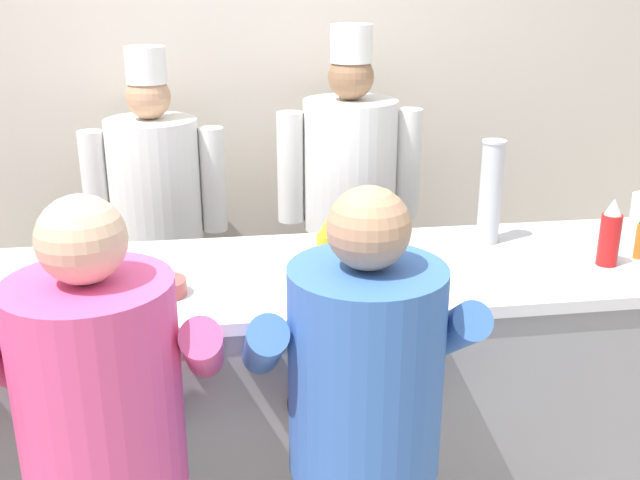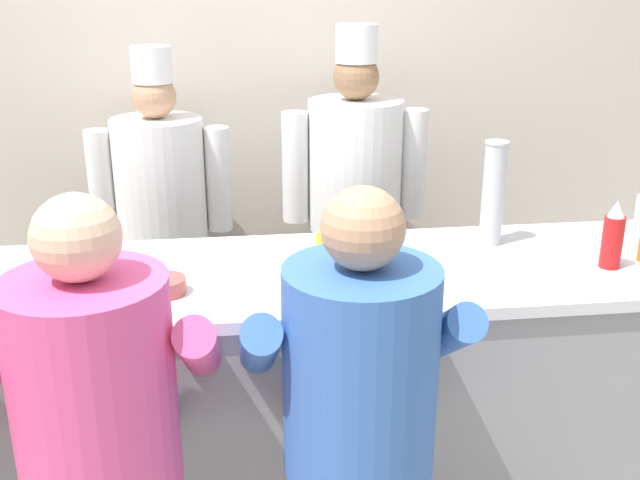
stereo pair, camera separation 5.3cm
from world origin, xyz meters
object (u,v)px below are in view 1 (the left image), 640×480
Objects in this scene: mustard_bottle_yellow at (327,254)px; cook_in_whites_far at (349,196)px; coffee_mug_white at (114,300)px; cup_stack_steel at (491,192)px; diner_seated_pink at (102,396)px; cook_in_whites_near at (157,211)px; cereal_bowl at (165,287)px; diner_seated_blue at (362,377)px; ketchup_bottle_red at (610,234)px; breakfast_plate at (5,295)px; coffee_mug_blue at (413,277)px; hot_sauce_bottle_orange at (639,241)px.

cook_in_whites_far is at bearing 75.54° from mustard_bottle_yellow.
cup_stack_steel is (1.31, 0.43, 0.15)m from coffee_mug_white.
cook_in_whites_near is (0.05, 1.60, -0.02)m from diner_seated_pink.
cereal_bowl is at bearing -178.44° from mustard_bottle_yellow.
diner_seated_blue is (0.53, -0.49, -0.08)m from cereal_bowl.
ketchup_bottle_red is 0.61× the size of cup_stack_steel.
cup_stack_steel reaches higher than coffee_mug_white.
diner_seated_pink reaches higher than mustard_bottle_yellow.
breakfast_plate is at bearing 175.91° from cereal_bowl.
cook_in_whites_near is at bearing 177.34° from cook_in_whites_far.
diner_seated_pink is at bearing -56.47° from breakfast_plate.
cup_stack_steel is at bearing 24.82° from mustard_bottle_yellow.
cook_in_whites_near is (-1.58, 1.08, -0.18)m from ketchup_bottle_red.
coffee_mug_blue is at bearing -18.80° from mustard_bottle_yellow.
cereal_bowl is (-0.51, -0.01, -0.08)m from mustard_bottle_yellow.
cereal_bowl is at bearing -164.84° from cup_stack_steel.
mustard_bottle_yellow is 0.14× the size of cook_in_whites_near.
mustard_bottle_yellow reaches higher than cereal_bowl.
cup_stack_steel is at bearing 31.56° from diner_seated_pink.
breakfast_plate is 0.19× the size of diner_seated_blue.
coffee_mug_blue is 0.57m from cup_stack_steel.
cup_stack_steel reaches higher than ketchup_bottle_red.
cook_in_whites_near reaches higher than coffee_mug_white.
mustard_bottle_yellow is 0.82× the size of breakfast_plate.
breakfast_plate is (-2.11, -0.04, -0.05)m from hot_sauce_bottle_orange.
ketchup_bottle_red is at bearing 1.39° from cereal_bowl.
diner_seated_blue is at bearing -99.32° from cook_in_whites_far.
cook_in_whites_far is (-0.84, 0.99, -0.09)m from hot_sauce_bottle_orange.
cook_in_whites_far reaches higher than coffee_mug_blue.
mustard_bottle_yellow is 0.13× the size of cook_in_whites_far.
diner_seated_pink is at bearing -142.55° from mustard_bottle_yellow.
coffee_mug_white is 0.77m from diner_seated_blue.
hot_sauce_bottle_orange is at bearing 10.05° from coffee_mug_blue.
hot_sauce_bottle_orange is 1.31m from cook_in_whites_far.
hot_sauce_bottle_orange is 0.87m from coffee_mug_blue.
mustard_bottle_yellow is 1.65× the size of hot_sauce_bottle_orange.
diner_seated_pink is (-0.91, -0.41, -0.10)m from coffee_mug_blue.
mustard_bottle_yellow is 1.00m from breakfast_plate.
hot_sauce_bottle_orange is 0.09× the size of diner_seated_pink.
coffee_mug_blue is (-0.85, -0.15, -0.02)m from hot_sauce_bottle_orange.
mustard_bottle_yellow is at bearing -155.18° from cup_stack_steel.
ketchup_bottle_red is 0.14× the size of cook_in_whites_far.
cup_stack_steel is 1.55m from diner_seated_pink.
mustard_bottle_yellow is at bearing -178.69° from ketchup_bottle_red.
coffee_mug_white is at bearing -168.72° from mustard_bottle_yellow.
mustard_bottle_yellow is at bearing 91.94° from diner_seated_blue.
cereal_bowl is at bearing -4.09° from breakfast_plate.
hot_sauce_bottle_orange is 1.00× the size of coffee_mug_white.
diner_seated_pink is at bearing -155.81° from coffee_mug_blue.
cook_in_whites_near is 0.88m from cook_in_whites_far.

